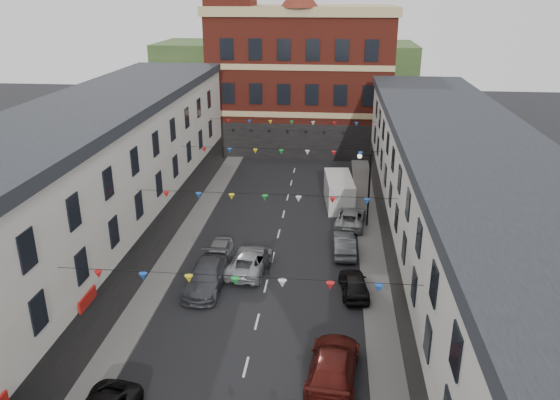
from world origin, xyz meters
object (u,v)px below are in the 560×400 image
(pedestrian, at_px, (267,262))
(white_van, at_px, (339,191))
(car_right_d, at_px, (354,284))
(moving_car, at_px, (250,261))
(car_right_c, at_px, (333,366))
(car_left_d, at_px, (207,276))
(street_lamp, at_px, (366,180))
(car_right_e, at_px, (344,244))
(car_left_e, at_px, (219,254))
(car_right_f, at_px, (350,218))

(pedestrian, bearing_deg, white_van, 45.60)
(car_right_d, relative_size, moving_car, 0.78)
(car_right_c, height_order, moving_car, car_right_c)
(car_right_d, xyz_separation_m, pedestrian, (-5.63, 1.89, 0.24))
(moving_car, bearing_deg, car_left_d, 53.52)
(street_lamp, xyz_separation_m, car_left_d, (-10.20, -10.53, -3.12))
(car_left_d, distance_m, car_right_c, 11.26)
(car_left_d, height_order, white_van, white_van)
(car_left_d, relative_size, car_right_e, 1.27)
(car_right_c, distance_m, moving_car, 11.88)
(car_right_d, relative_size, car_right_e, 0.93)
(street_lamp, relative_size, car_right_d, 1.51)
(car_right_d, relative_size, pedestrian, 2.17)
(car_left_d, bearing_deg, car_right_c, -44.27)
(car_left_e, height_order, car_right_e, car_right_e)
(moving_car, height_order, pedestrian, pedestrian)
(white_van, bearing_deg, car_right_f, -83.51)
(car_right_c, relative_size, white_van, 0.99)
(white_van, xyz_separation_m, pedestrian, (-4.69, -13.08, -0.34))
(moving_car, bearing_deg, car_right_f, -122.77)
(car_right_c, bearing_deg, moving_car, -56.20)
(car_right_c, distance_m, white_van, 23.12)
(car_left_e, distance_m, pedestrian, 3.72)
(car_right_c, relative_size, car_right_e, 1.31)
(street_lamp, xyz_separation_m, car_right_f, (-1.05, 0.19, -3.24))
(car_left_d, bearing_deg, moving_car, 47.62)
(car_left_e, xyz_separation_m, car_right_d, (9.10, -3.21, -0.02))
(car_left_e, bearing_deg, street_lamp, 33.92)
(street_lamp, distance_m, moving_car, 11.68)
(car_right_d, xyz_separation_m, car_right_f, (0.00, 10.56, -0.01))
(white_van, bearing_deg, moving_car, -120.42)
(car_right_e, height_order, car_right_f, car_right_e)
(car_left_d, height_order, car_right_d, car_left_d)
(street_lamp, height_order, car_right_f, street_lamp)
(car_left_d, relative_size, pedestrian, 2.95)
(street_lamp, bearing_deg, car_right_d, -95.78)
(car_left_e, xyz_separation_m, car_right_c, (7.88, -11.35, 0.11))
(car_right_d, xyz_separation_m, moving_car, (-6.80, 2.34, 0.03))
(car_right_f, relative_size, moving_car, 0.95)
(pedestrian, bearing_deg, car_left_e, 134.52)
(car_right_f, bearing_deg, moving_car, 56.55)
(street_lamp, distance_m, car_right_c, 18.91)
(car_left_e, relative_size, white_van, 0.73)
(car_right_d, bearing_deg, car_right_c, 75.47)
(street_lamp, bearing_deg, white_van, 113.37)
(car_left_d, distance_m, car_right_e, 10.33)
(white_van, bearing_deg, car_left_e, -130.27)
(car_right_c, bearing_deg, car_left_e, -49.49)
(car_right_f, bearing_deg, car_right_c, 92.43)
(car_right_c, relative_size, car_right_d, 1.41)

